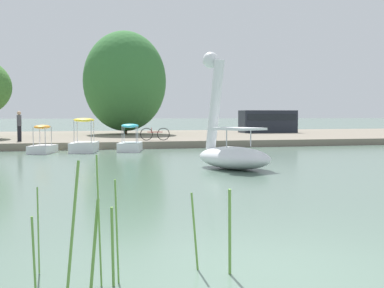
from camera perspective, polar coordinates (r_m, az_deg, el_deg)
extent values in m
plane|color=#567060|center=(6.32, 8.12, -14.08)|extent=(472.37, 472.37, 0.00)
cube|color=slate|center=(36.98, -10.77, 0.69)|extent=(154.46, 19.17, 0.40)
ellipsoid|color=white|center=(17.46, 4.78, -1.57)|extent=(2.85, 3.54, 0.78)
cylinder|color=white|center=(18.13, 2.64, 4.48)|extent=(0.68, 0.93, 3.26)
sphere|color=white|center=(18.42, 2.14, 9.52)|extent=(0.78, 0.78, 0.59)
cone|color=yellow|center=(18.60, 1.65, 9.46)|extent=(0.46, 0.49, 0.32)
cube|color=white|center=(17.22, 5.37, 1.73)|extent=(1.76, 1.85, 0.08)
cylinder|color=silver|center=(17.64, 6.70, 0.75)|extent=(0.04, 0.04, 0.62)
cylinder|color=silver|center=(16.84, 3.95, 0.64)|extent=(0.04, 0.04, 0.62)
cube|color=white|center=(26.02, -7.06, -0.32)|extent=(1.58, 2.36, 0.45)
ellipsoid|color=#2DB7D1|center=(25.98, -7.08, 2.08)|extent=(1.11, 1.19, 0.20)
cylinder|color=#B7B7BF|center=(26.43, -7.74, 1.16)|extent=(0.04, 0.04, 0.86)
cylinder|color=#B7B7BF|center=(26.35, -6.19, 1.17)|extent=(0.04, 0.04, 0.86)
cylinder|color=#B7B7BF|center=(25.64, -7.97, 1.09)|extent=(0.04, 0.04, 0.86)
cylinder|color=#B7B7BF|center=(25.55, -6.37, 1.10)|extent=(0.04, 0.04, 0.86)
cube|color=white|center=(25.97, -12.16, -0.34)|extent=(1.63, 2.58, 0.49)
ellipsoid|color=yellow|center=(25.91, -12.20, 2.70)|extent=(1.27, 1.37, 0.20)
cylinder|color=#B7B7BF|center=(26.46, -12.93, 1.48)|extent=(0.04, 0.04, 1.13)
cylinder|color=#B7B7BF|center=(26.34, -11.12, 1.49)|extent=(0.04, 0.04, 1.13)
cylinder|color=#B7B7BF|center=(25.53, -13.29, 1.40)|extent=(0.04, 0.04, 1.13)
cylinder|color=#B7B7BF|center=(25.39, -11.41, 1.42)|extent=(0.04, 0.04, 1.13)
cube|color=white|center=(25.64, -16.64, -0.57)|extent=(1.47, 2.01, 0.38)
ellipsoid|color=orange|center=(25.59, -16.68, 1.88)|extent=(1.04, 1.28, 0.20)
cylinder|color=#B7B7BF|center=(26.12, -16.94, 0.91)|extent=(0.04, 0.04, 0.90)
cylinder|color=#B7B7BF|center=(25.92, -15.71, 0.91)|extent=(0.04, 0.04, 0.90)
cylinder|color=#B7B7BF|center=(25.30, -17.63, 0.82)|extent=(0.04, 0.04, 0.90)
cylinder|color=#B7B7BF|center=(25.09, -16.37, 0.83)|extent=(0.04, 0.04, 0.90)
cylinder|color=brown|center=(38.97, -7.61, 2.78)|extent=(0.29, 0.29, 2.22)
ellipsoid|color=#387538|center=(39.05, -7.64, 7.09)|extent=(8.76, 8.95, 7.65)
cube|color=black|center=(29.56, -19.05, 1.12)|extent=(0.24, 0.22, 0.86)
cube|color=#4C4C51|center=(29.54, -19.08, 2.54)|extent=(0.26, 0.25, 0.61)
sphere|color=tan|center=(29.54, -19.10, 3.35)|extent=(0.22, 0.22, 0.22)
torus|color=black|center=(29.01, -3.28, 1.14)|extent=(0.72, 0.15, 0.73)
torus|color=black|center=(28.99, -5.20, 1.13)|extent=(0.72, 0.15, 0.73)
cube|color=#A51E1E|center=(28.99, -4.24, 1.37)|extent=(0.87, 0.17, 0.04)
cylinder|color=#A51E1E|center=(28.99, -4.63, 1.57)|extent=(0.03, 0.03, 0.31)
cube|color=#1E232D|center=(41.85, 8.61, 2.55)|extent=(4.59, 2.13, 1.83)
cube|color=black|center=(41.85, 8.61, 3.05)|extent=(4.23, 2.15, 0.51)
cylinder|color=#669942|center=(5.92, 4.32, -9.99)|extent=(0.09, 0.19, 1.04)
cylinder|color=#669942|center=(5.40, -13.43, -9.36)|extent=(0.17, 0.13, 1.41)
cylinder|color=#669942|center=(5.68, -11.04, -11.05)|extent=(0.13, 0.14, 0.96)
cylinder|color=#669942|center=(6.18, 0.30, -9.90)|extent=(0.09, 0.09, 0.94)
cylinder|color=#669942|center=(5.60, -9.03, -11.53)|extent=(0.06, 0.16, 0.91)
cylinder|color=#669942|center=(5.53, -17.56, -12.12)|extent=(0.04, 0.13, 0.86)
cylinder|color=#669942|center=(5.62, -10.54, -8.62)|extent=(0.06, 0.02, 1.46)
cylinder|color=#669942|center=(6.35, -17.10, -9.33)|extent=(0.03, 0.17, 1.01)
cylinder|color=#669942|center=(5.66, -8.55, -9.88)|extent=(0.06, 0.15, 1.19)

